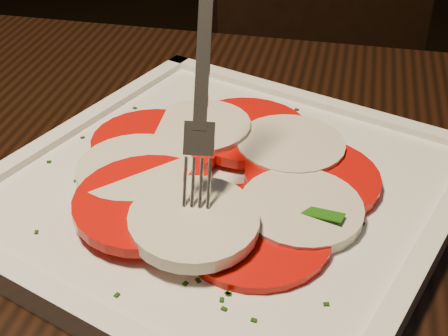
# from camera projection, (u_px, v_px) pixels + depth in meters

# --- Properties ---
(chair) EXTENTS (0.56, 0.56, 0.93)m
(chair) POSITION_uv_depth(u_px,v_px,m) (342.00, 81.00, 1.12)
(chair) COLOR black
(chair) RESTS_ON ground
(plate) EXTENTS (0.41, 0.41, 0.01)m
(plate) POSITION_uv_depth(u_px,v_px,m) (224.00, 192.00, 0.47)
(plate) COLOR white
(plate) RESTS_ON table
(caprese_salad) EXTENTS (0.26, 0.26, 0.03)m
(caprese_salad) POSITION_uv_depth(u_px,v_px,m) (224.00, 174.00, 0.46)
(caprese_salad) COLOR red
(caprese_salad) RESTS_ON plate
(fork) EXTENTS (0.05, 0.10, 0.16)m
(fork) POSITION_uv_depth(u_px,v_px,m) (205.00, 58.00, 0.42)
(fork) COLOR white
(fork) RESTS_ON caprese_salad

